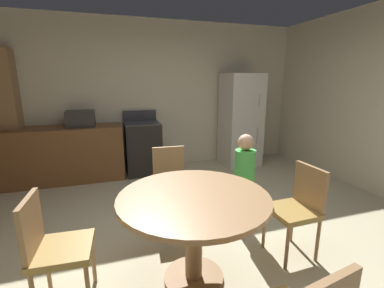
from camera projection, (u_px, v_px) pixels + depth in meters
ground_plane at (208, 246)px, 2.67m from camera, size 14.00×14.00×0.00m
wall_back at (155, 96)px, 4.97m from camera, size 5.87×0.12×2.70m
kitchen_counter at (61, 155)px, 4.33m from camera, size 1.97×0.60×0.90m
pantry_column at (5, 119)px, 4.13m from camera, size 0.44×0.36×2.10m
oven_range at (143, 147)px, 4.72m from camera, size 0.60×0.60×1.10m
refrigerator at (241, 120)px, 5.14m from camera, size 0.68×0.68×1.76m
microwave at (81, 119)px, 4.29m from camera, size 0.44×0.32×0.26m
dining_table at (194, 214)px, 2.10m from camera, size 1.20×1.20×0.76m
chair_east at (298, 205)px, 2.47m from camera, size 0.41×0.41×0.87m
chair_west at (52, 245)px, 1.87m from camera, size 0.42×0.42×0.87m
chair_north at (171, 179)px, 3.10m from camera, size 0.42×0.42×0.87m
person_child at (244, 181)px, 2.86m from camera, size 0.31×0.31×1.09m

